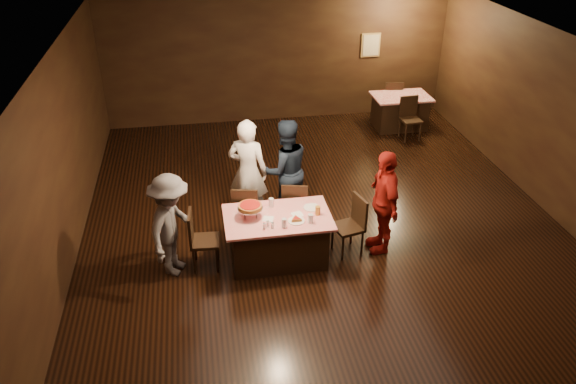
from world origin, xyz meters
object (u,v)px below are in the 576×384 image
(chair_back_near, at_px, (411,119))
(glass_amber, at_px, (318,211))
(main_table, at_px, (278,238))
(chair_back_far, at_px, (392,99))
(chair_far_left, at_px, (246,210))
(back_table, at_px, (400,111))
(chair_far_right, at_px, (295,205))
(diner_red_shirt, at_px, (384,202))
(diner_white_jacket, at_px, (248,172))
(glass_back, at_px, (271,203))
(diner_navy_hoodie, at_px, (285,170))
(chair_end_left, at_px, (205,240))
(glass_front_left, at_px, (284,223))
(diner_grey_knit, at_px, (171,225))
(plate_empty, at_px, (312,208))
(chair_end_right, at_px, (348,226))
(glass_front_right, at_px, (311,219))
(pizza_stand, at_px, (250,207))

(chair_back_near, relative_size, glass_amber, 6.79)
(main_table, xyz_separation_m, chair_back_far, (3.60, 5.26, 0.09))
(main_table, distance_m, chair_far_left, 0.85)
(main_table, height_order, back_table, same)
(chair_far_right, xyz_separation_m, diner_red_shirt, (1.25, -0.73, 0.38))
(diner_white_jacket, distance_m, glass_back, 0.93)
(chair_back_near, relative_size, diner_navy_hoodie, 0.53)
(glass_back, bearing_deg, chair_end_left, -164.05)
(back_table, distance_m, glass_front_left, 6.11)
(diner_grey_knit, xyz_separation_m, glass_front_left, (1.60, -0.27, 0.04))
(chair_back_near, xyz_separation_m, glass_amber, (-3.00, -4.01, 0.37))
(chair_back_far, height_order, glass_back, chair_back_far)
(plate_empty, xyz_separation_m, glass_amber, (0.05, -0.20, 0.06))
(chair_end_right, distance_m, glass_front_right, 0.79)
(diner_grey_knit, height_order, glass_front_left, diner_grey_knit)
(chair_far_right, bearing_deg, chair_back_far, -113.45)
(diner_red_shirt, height_order, glass_front_left, diner_red_shirt)
(glass_front_left, bearing_deg, chair_back_near, 50.13)
(plate_empty, bearing_deg, diner_grey_knit, -175.07)
(chair_back_far, bearing_deg, pizza_stand, 61.30)
(glass_front_left, bearing_deg, pizza_stand, 142.13)
(glass_front_right, bearing_deg, back_table, 57.26)
(chair_end_left, height_order, plate_empty, chair_end_left)
(main_table, bearing_deg, diner_grey_knit, -178.84)
(chair_far_left, distance_m, glass_amber, 1.33)
(plate_empty, bearing_deg, glass_front_left, -138.01)
(diner_navy_hoodie, relative_size, pizza_stand, 4.71)
(main_table, bearing_deg, diner_navy_hoodie, 75.42)
(main_table, xyz_separation_m, chair_end_left, (-1.10, -0.00, 0.09))
(diner_navy_hoodie, height_order, diner_grey_knit, diner_navy_hoodie)
(diner_grey_knit, distance_m, glass_back, 1.54)
(chair_far_right, distance_m, glass_front_right, 1.07)
(diner_navy_hoodie, height_order, glass_back, diner_navy_hoodie)
(back_table, height_order, glass_back, glass_back)
(pizza_stand, relative_size, glass_front_left, 2.71)
(diner_navy_hoodie, xyz_separation_m, glass_back, (-0.37, -0.93, -0.06))
(chair_far_left, relative_size, chair_back_far, 1.00)
(diner_red_shirt, xyz_separation_m, plate_empty, (-1.10, 0.13, -0.07))
(main_table, bearing_deg, pizza_stand, 172.87)
(chair_back_far, xyz_separation_m, glass_back, (-3.65, -4.96, 0.37))
(diner_white_jacket, xyz_separation_m, glass_amber, (0.91, -1.24, -0.09))
(diner_white_jacket, relative_size, diner_navy_hoodie, 1.03)
(back_table, xyz_separation_m, chair_back_far, (0.00, 0.60, 0.09))
(glass_front_right, bearing_deg, glass_back, 132.27)
(back_table, height_order, diner_navy_hoodie, diner_navy_hoodie)
(diner_white_jacket, distance_m, diner_navy_hoodie, 0.63)
(chair_back_near, bearing_deg, glass_front_left, -133.56)
(main_table, height_order, diner_white_jacket, diner_white_jacket)
(chair_end_right, distance_m, chair_back_near, 4.68)
(glass_front_left, bearing_deg, main_table, 99.46)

